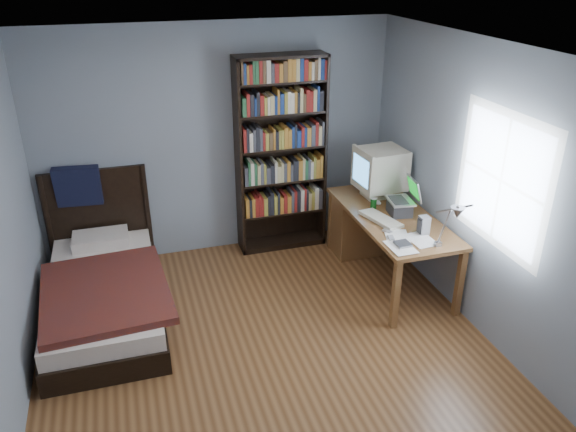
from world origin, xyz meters
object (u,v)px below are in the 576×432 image
(desk, at_px, (370,223))
(desk_lamp, at_px, (455,216))
(soda_can, at_px, (373,204))
(bookshelf, at_px, (281,156))
(laptop, at_px, (401,204))
(keyboard, at_px, (381,219))
(bed, at_px, (104,288))
(speaker, at_px, (424,225))
(crt_monitor, at_px, (380,169))

(desk, xyz_separation_m, desk_lamp, (-0.02, -1.53, 0.78))
(soda_can, relative_size, bookshelf, 0.05)
(laptop, relative_size, keyboard, 0.79)
(laptop, bearing_deg, soda_can, 138.07)
(soda_can, distance_m, bed, 2.75)
(speaker, bearing_deg, desk_lamp, -100.81)
(desk, relative_size, soda_can, 14.97)
(desk_lamp, xyz_separation_m, speaker, (0.10, 0.59, -0.38))
(bookshelf, bearing_deg, desk_lamp, -68.48)
(desk, distance_m, speaker, 1.02)
(speaker, bearing_deg, bookshelf, 120.94)
(desk, bearing_deg, crt_monitor, 1.18)
(bed, bearing_deg, speaker, -13.56)
(keyboard, xyz_separation_m, speaker, (0.25, -0.37, 0.07))
(laptop, height_order, keyboard, laptop)
(desk, height_order, crt_monitor, crt_monitor)
(keyboard, relative_size, bookshelf, 0.22)
(keyboard, xyz_separation_m, bookshelf, (-0.68, 1.13, 0.34))
(crt_monitor, xyz_separation_m, keyboard, (-0.24, -0.57, -0.28))
(bookshelf, bearing_deg, laptop, -48.24)
(laptop, distance_m, desk_lamp, 1.12)
(crt_monitor, distance_m, speaker, 0.96)
(desk, distance_m, bed, 2.83)
(desk, relative_size, crt_monitor, 3.17)
(laptop, bearing_deg, keyboard, -162.24)
(bookshelf, bearing_deg, soda_can, -49.83)
(crt_monitor, relative_size, soda_can, 4.72)
(desk, height_order, speaker, speaker)
(laptop, bearing_deg, desk_lamp, -95.92)
(desk, distance_m, laptop, 0.64)
(soda_can, height_order, bookshelf, bookshelf)
(desk, distance_m, desk_lamp, 1.72)
(crt_monitor, xyz_separation_m, laptop, (0.02, -0.48, -0.20))
(laptop, distance_m, bed, 2.98)
(soda_can, bearing_deg, desk, 67.80)
(speaker, bearing_deg, laptop, 88.59)
(laptop, relative_size, soda_can, 3.26)
(crt_monitor, xyz_separation_m, desk_lamp, (-0.09, -1.53, 0.17))
(desk_lamp, relative_size, speaker, 3.29)
(keyboard, distance_m, soda_can, 0.28)
(bookshelf, bearing_deg, desk, -33.90)
(desk_lamp, height_order, bookshelf, bookshelf)
(keyboard, height_order, bed, bed)
(speaker, distance_m, soda_can, 0.68)
(desk_lamp, height_order, bed, desk_lamp)
(laptop, distance_m, keyboard, 0.28)
(desk, distance_m, keyboard, 0.67)
(speaker, relative_size, soda_can, 1.57)
(bookshelf, distance_m, bed, 2.29)
(desk, xyz_separation_m, bookshelf, (-0.84, 0.57, 0.67))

